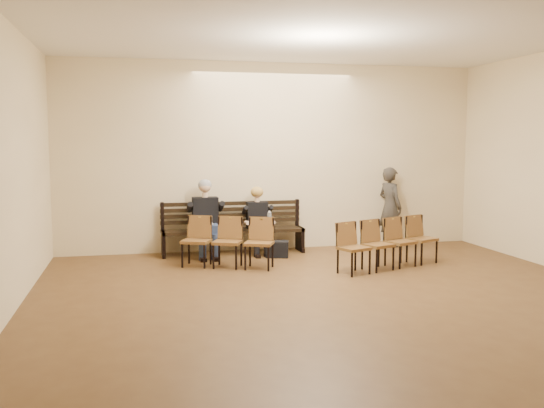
{
  "coord_description": "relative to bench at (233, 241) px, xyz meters",
  "views": [
    {
      "loc": [
        -2.56,
        -6.15,
        2.06
      ],
      "look_at": [
        -0.24,
        4.05,
        0.96
      ],
      "focal_mm": 40.0,
      "sensor_mm": 36.0,
      "label": 1
    }
  ],
  "objects": [
    {
      "name": "ground",
      "position": [
        0.83,
        -4.65,
        -0.23
      ],
      "size": [
        10.0,
        10.0,
        0.0
      ],
      "primitive_type": "plane",
      "color": "brown",
      "rests_on": "ground"
    },
    {
      "name": "room_walls",
      "position": [
        0.83,
        -3.86,
        2.31
      ],
      "size": [
        8.02,
        10.01,
        3.51
      ],
      "color": "beige",
      "rests_on": "ground"
    },
    {
      "name": "bench",
      "position": [
        0.0,
        0.0,
        0.0
      ],
      "size": [
        2.6,
        0.9,
        0.45
      ],
      "primitive_type": "cube",
      "color": "black",
      "rests_on": "ground"
    },
    {
      "name": "seated_man",
      "position": [
        -0.51,
        -0.12,
        0.45
      ],
      "size": [
        0.56,
        0.78,
        1.36
      ],
      "primitive_type": null,
      "color": "black",
      "rests_on": "ground"
    },
    {
      "name": "seated_woman",
      "position": [
        0.44,
        -0.12,
        0.31
      ],
      "size": [
        0.46,
        0.64,
        1.08
      ],
      "primitive_type": null,
      "color": "black",
      "rests_on": "ground"
    },
    {
      "name": "laptop",
      "position": [
        -0.56,
        -0.27,
        0.34
      ],
      "size": [
        0.32,
        0.26,
        0.22
      ],
      "primitive_type": "cube",
      "rotation": [
        0.0,
        0.0,
        -0.06
      ],
      "color": "silver",
      "rests_on": "bench"
    },
    {
      "name": "water_bottle",
      "position": [
        0.59,
        -0.39,
        0.35
      ],
      "size": [
        0.08,
        0.08,
        0.25
      ],
      "primitive_type": "cylinder",
      "rotation": [
        0.0,
        0.0,
        0.04
      ],
      "color": "silver",
      "rests_on": "bench"
    },
    {
      "name": "bag",
      "position": [
        0.71,
        -0.51,
        -0.08
      ],
      "size": [
        0.44,
        0.36,
        0.28
      ],
      "primitive_type": "cube",
      "rotation": [
        0.0,
        0.0,
        -0.28
      ],
      "color": "black",
      "rests_on": "ground"
    },
    {
      "name": "passerby",
      "position": [
        3.1,
        0.1,
        0.66
      ],
      "size": [
        0.62,
        0.75,
        1.78
      ],
      "primitive_type": "imported",
      "rotation": [
        0.0,
        0.0,
        1.91
      ],
      "color": "#332F29",
      "rests_on": "ground"
    },
    {
      "name": "chair_row_front",
      "position": [
        -0.29,
        -1.18,
        0.19
      ],
      "size": [
        1.54,
        1.01,
        0.83
      ],
      "primitive_type": "cube",
      "rotation": [
        0.0,
        0.0,
        -0.42
      ],
      "color": "brown",
      "rests_on": "ground"
    },
    {
      "name": "chair_row_back",
      "position": [
        2.26,
        -1.81,
        0.18
      ],
      "size": [
        1.97,
        1.12,
        0.8
      ],
      "primitive_type": "cube",
      "rotation": [
        0.0,
        0.0,
        0.38
      ],
      "color": "brown",
      "rests_on": "ground"
    }
  ]
}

